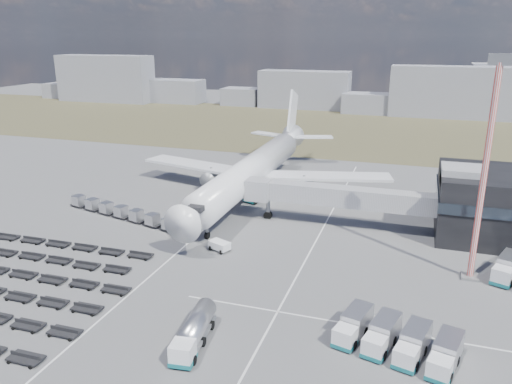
% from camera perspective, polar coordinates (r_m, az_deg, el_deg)
% --- Properties ---
extents(ground, '(420.00, 420.00, 0.00)m').
position_cam_1_polar(ground, '(69.52, -8.57, -8.01)').
color(ground, '#565659').
rests_on(ground, ground).
extents(grass_strip, '(420.00, 90.00, 0.01)m').
position_cam_1_polar(grass_strip, '(170.84, 8.18, 7.32)').
color(grass_strip, '#48432B').
rests_on(grass_strip, ground).
extents(lane_markings, '(47.12, 110.00, 0.01)m').
position_cam_1_polar(lane_markings, '(68.58, -0.04, -8.17)').
color(lane_markings, silver).
rests_on(lane_markings, ground).
extents(jet_bridge, '(30.30, 3.80, 7.05)m').
position_cam_1_polar(jet_bridge, '(81.10, 7.95, -0.37)').
color(jet_bridge, '#939399').
rests_on(jet_bridge, ground).
extents(airliner, '(51.59, 64.53, 17.62)m').
position_cam_1_polar(airliner, '(95.92, -0.09, 2.76)').
color(airliner, white).
rests_on(airliner, ground).
extents(skyline, '(306.46, 23.29, 20.93)m').
position_cam_1_polar(skyline, '(207.40, 14.74, 11.07)').
color(skyline, gray).
rests_on(skyline, ground).
extents(fuel_tanker, '(3.24, 9.05, 2.86)m').
position_cam_1_polar(fuel_tanker, '(52.07, -7.12, -15.55)').
color(fuel_tanker, white).
rests_on(fuel_tanker, ground).
extents(pushback_tug, '(3.51, 2.80, 1.41)m').
position_cam_1_polar(pushback_tug, '(72.35, -4.20, -6.18)').
color(pushback_tug, white).
rests_on(pushback_tug, ground).
extents(catering_truck, '(4.84, 7.08, 3.01)m').
position_cam_1_polar(catering_truck, '(93.74, 0.36, 0.02)').
color(catering_truck, white).
rests_on(catering_truck, ground).
extents(service_trucks_near, '(12.46, 8.85, 2.50)m').
position_cam_1_polar(service_trucks_near, '(52.59, 15.82, -15.87)').
color(service_trucks_near, white).
rests_on(service_trucks_near, ground).
extents(uld_row, '(24.27, 7.85, 1.91)m').
position_cam_1_polar(uld_row, '(87.50, -15.16, -2.19)').
color(uld_row, black).
rests_on(uld_row, ground).
extents(floodlight_mast, '(2.65, 2.14, 27.75)m').
position_cam_1_polar(floodlight_mast, '(65.74, 24.65, 1.98)').
color(floodlight_mast, red).
rests_on(floodlight_mast, ground).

